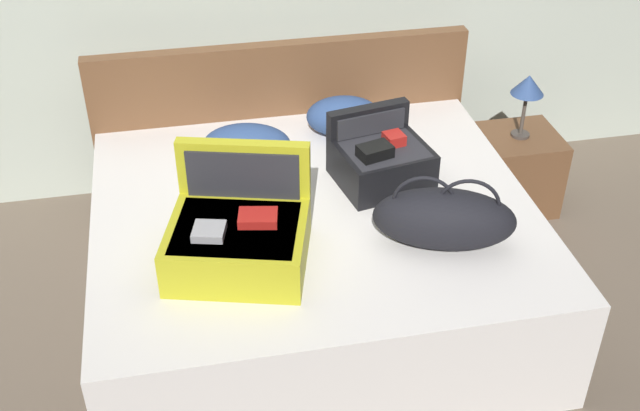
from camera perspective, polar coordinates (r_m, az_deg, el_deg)
ground_plane at (r=3.65m, az=0.85°, el=-11.09°), size 12.00×12.00×0.00m
bed at (r=3.74m, az=-0.39°, el=-3.72°), size 1.96×1.74×0.57m
headboard at (r=4.38m, az=-2.70°, el=5.66°), size 2.00×0.08×0.97m
hard_case_large at (r=3.21m, az=-5.83°, el=-2.10°), size 0.66×0.62×0.44m
hard_case_medium at (r=3.70m, az=4.38°, el=3.29°), size 0.46×0.44×0.32m
duffel_bag at (r=3.31m, az=8.85°, el=-0.92°), size 0.64×0.43×0.33m
pillow_near_headboard at (r=3.86m, az=-5.25°, el=4.35°), size 0.46×0.33×0.19m
pillow_center_head at (r=4.09m, az=1.70°, el=6.39°), size 0.41×0.30×0.20m
nightstand at (r=4.61m, az=13.69°, el=2.45°), size 0.44×0.40×0.45m
table_lamp at (r=4.36m, az=14.62°, el=8.14°), size 0.17×0.17×0.36m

